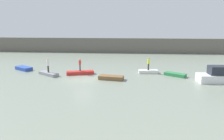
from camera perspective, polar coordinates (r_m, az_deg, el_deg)
The scene contains 12 objects.
ground_plane at distance 28.03m, azimuth -7.44°, elevation -2.40°, with size 120.00×120.00×0.00m, color gray.
embankment_wall at distance 50.83m, azimuth -1.95°, elevation 6.42°, with size 80.00×1.20×3.32m, color #666056.
motorboat at distance 29.47m, azimuth 26.40°, elevation -1.48°, with size 5.81×2.38×1.97m.
rowboat_blue at distance 35.45m, azimuth -21.83°, elevation 0.41°, with size 2.78×1.26×0.50m, color #2B4CAD.
rowboat_grey at distance 30.98m, azimuth -16.08°, elevation -0.94°, with size 3.24×0.98×0.41m, color gray.
rowboat_red at distance 30.58m, azimuth -8.22°, elevation -0.69°, with size 3.70×1.00×0.46m, color red.
rowboat_brown at distance 27.63m, azimuth -0.25°, elevation -1.98°, with size 3.07×1.18×0.49m, color brown.
rowboat_white at distance 31.38m, azimuth 9.34°, elevation -0.40°, with size 2.65×1.03×0.44m, color white.
rowboat_green at distance 30.52m, azimuth 15.99°, elevation -1.13°, with size 2.80×1.05×0.42m, color #2D7F47.
person_red_shirt at distance 30.33m, azimuth -8.29°, elevation 1.52°, with size 0.32×0.32×1.72m.
person_hiviz_shirt at distance 31.13m, azimuth 9.42°, elevation 1.74°, with size 0.32×0.32×1.75m.
person_white_shirt at distance 30.72m, azimuth -16.22°, elevation 1.32°, with size 0.32×0.32×1.85m.
Camera 1 is at (5.77, -26.44, 7.29)m, focal length 35.37 mm.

